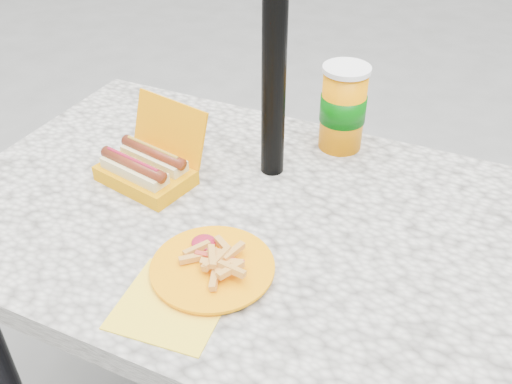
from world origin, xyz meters
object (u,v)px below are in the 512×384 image
at_px(hotdog_box, 147,167).
at_px(soda_cup, 343,108).
at_px(umbrella_pole, 275,13).
at_px(fries_plate, 210,269).

height_order(hotdog_box, soda_cup, soda_cup).
xyz_separation_m(umbrella_pole, fries_plate, (0.03, -0.35, -0.34)).
relative_size(umbrella_pole, fries_plate, 7.34).
bearing_deg(hotdog_box, soda_cup, 54.90).
distance_m(fries_plate, soda_cup, 0.52).
height_order(hotdog_box, fries_plate, hotdog_box).
distance_m(umbrella_pole, soda_cup, 0.31).
relative_size(umbrella_pole, hotdog_box, 9.87).
xyz_separation_m(hotdog_box, fries_plate, (0.26, -0.20, -0.02)).
bearing_deg(hotdog_box, umbrella_pole, 45.33).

